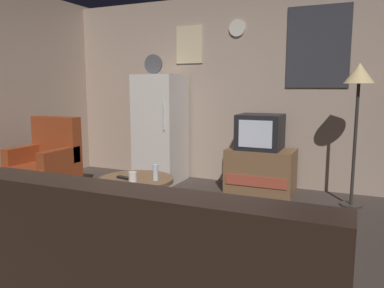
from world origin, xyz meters
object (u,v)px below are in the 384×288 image
object	(u,v)px
tv_stand	(261,170)
crt_tv	(260,132)
remote_control	(124,178)
wine_glass	(155,172)
coffee_table	(136,202)
armchair	(46,168)
fridge	(160,128)
mug_ceramic_white	(133,177)
standing_lamp	(359,85)

from	to	relation	value
tv_stand	crt_tv	world-z (taller)	crt_tv
crt_tv	remote_control	xyz separation A→B (m)	(-0.88, -1.74, -0.29)
crt_tv	wine_glass	xyz separation A→B (m)	(-0.58, -1.66, -0.23)
tv_stand	remote_control	size ratio (longest dim) A/B	5.60
coffee_table	remote_control	size ratio (longest dim) A/B	4.80
remote_control	crt_tv	bearing A→B (deg)	75.94
coffee_table	armchair	xyz separation A→B (m)	(-1.60, 0.46, 0.10)
fridge	mug_ceramic_white	distance (m)	1.91
crt_tv	fridge	bearing A→B (deg)	-179.32
tv_stand	standing_lamp	world-z (taller)	standing_lamp
fridge	crt_tv	xyz separation A→B (m)	(1.42, 0.02, 0.02)
coffee_table	wine_glass	xyz separation A→B (m)	(0.21, 0.01, 0.31)
coffee_table	fridge	bearing A→B (deg)	111.05
standing_lamp	tv_stand	bearing A→B (deg)	171.38
crt_tv	wine_glass	world-z (taller)	crt_tv
tv_stand	mug_ceramic_white	distance (m)	1.96
standing_lamp	coffee_table	size ratio (longest dim) A/B	2.21
mug_ceramic_white	remote_control	distance (m)	0.15
fridge	crt_tv	bearing A→B (deg)	0.68
wine_glass	coffee_table	bearing A→B (deg)	-177.90
armchair	remote_control	bearing A→B (deg)	-19.24
crt_tv	mug_ceramic_white	bearing A→B (deg)	-112.60
coffee_table	mug_ceramic_white	size ratio (longest dim) A/B	8.00
wine_glass	armchair	distance (m)	1.88
crt_tv	remote_control	distance (m)	1.97
tv_stand	mug_ceramic_white	bearing A→B (deg)	-113.13
wine_glass	mug_ceramic_white	bearing A→B (deg)	-142.60
wine_glass	standing_lamp	bearing A→B (deg)	41.68
crt_tv	armchair	distance (m)	2.72
mug_ceramic_white	coffee_table	bearing A→B (deg)	110.00
fridge	tv_stand	world-z (taller)	fridge
tv_stand	coffee_table	size ratio (longest dim) A/B	1.17
armchair	mug_ceramic_white	bearing A→B (deg)	-19.30
fridge	tv_stand	distance (m)	1.52
tv_stand	wine_glass	bearing A→B (deg)	-109.76
coffee_table	armchair	bearing A→B (deg)	164.11
standing_lamp	coffee_table	distance (m)	2.67
crt_tv	coffee_table	distance (m)	1.92
fridge	armchair	xyz separation A→B (m)	(-0.97, -1.19, -0.42)
remote_control	armchair	world-z (taller)	armchair
tv_stand	standing_lamp	size ratio (longest dim) A/B	0.53
fridge	armchair	distance (m)	1.59
coffee_table	standing_lamp	bearing A→B (deg)	38.48
coffee_table	remote_control	distance (m)	0.27
wine_glass	tv_stand	bearing A→B (deg)	70.24
crt_tv	tv_stand	bearing A→B (deg)	2.73
mug_ceramic_white	crt_tv	bearing A→B (deg)	67.40
wine_glass	armchair	xyz separation A→B (m)	(-1.81, 0.45, -0.21)
standing_lamp	wine_glass	world-z (taller)	standing_lamp
remote_control	armchair	xyz separation A→B (m)	(-1.51, 0.53, -0.14)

